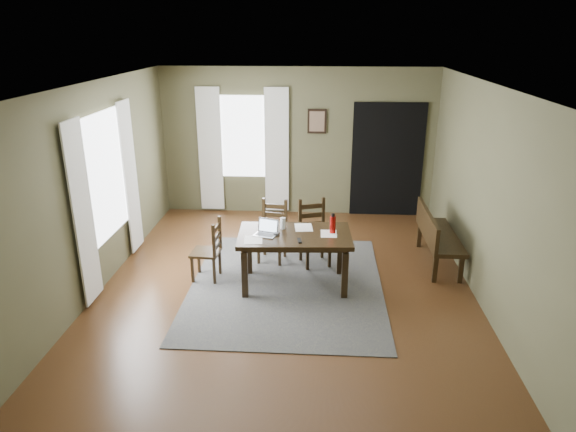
# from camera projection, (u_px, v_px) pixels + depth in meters

# --- Properties ---
(ground) EXTENTS (5.00, 6.00, 0.01)m
(ground) POSITION_uv_depth(u_px,v_px,m) (287.00, 285.00, 7.07)
(ground) COLOR #492C16
(room_shell) EXTENTS (5.02, 6.02, 2.71)m
(room_shell) POSITION_uv_depth(u_px,v_px,m) (286.00, 157.00, 6.45)
(room_shell) COLOR brown
(room_shell) RESTS_ON ground
(rug) EXTENTS (2.60, 3.20, 0.01)m
(rug) POSITION_uv_depth(u_px,v_px,m) (287.00, 284.00, 7.07)
(rug) COLOR #424242
(rug) RESTS_ON ground
(dining_table) EXTENTS (1.54, 0.98, 0.75)m
(dining_table) POSITION_uv_depth(u_px,v_px,m) (295.00, 240.00, 6.84)
(dining_table) COLOR black
(dining_table) RESTS_ON rug
(chair_end) EXTENTS (0.41, 0.40, 0.87)m
(chair_end) POSITION_uv_depth(u_px,v_px,m) (209.00, 251.00, 7.10)
(chair_end) COLOR black
(chair_end) RESTS_ON rug
(chair_back_left) EXTENTS (0.46, 0.46, 0.91)m
(chair_back_left) POSITION_uv_depth(u_px,v_px,m) (273.00, 232.00, 7.70)
(chair_back_left) COLOR black
(chair_back_left) RESTS_ON rug
(chair_back_right) EXTENTS (0.53, 0.53, 0.96)m
(chair_back_right) POSITION_uv_depth(u_px,v_px,m) (314.00, 233.00, 7.58)
(chair_back_right) COLOR black
(chair_back_right) RESTS_ON rug
(bench) EXTENTS (0.46, 1.44, 0.81)m
(bench) POSITION_uv_depth(u_px,v_px,m) (435.00, 233.00, 7.56)
(bench) COLOR black
(bench) RESTS_ON ground
(laptop) EXTENTS (0.34, 0.30, 0.20)m
(laptop) POSITION_uv_depth(u_px,v_px,m) (267.00, 231.00, 6.78)
(laptop) COLOR #B7B7BC
(laptop) RESTS_ON dining_table
(computer_mouse) EXTENTS (0.07, 0.11, 0.03)m
(computer_mouse) POSITION_uv_depth(u_px,v_px,m) (277.00, 233.00, 6.77)
(computer_mouse) COLOR #3F3F42
(computer_mouse) RESTS_ON dining_table
(tv_remote) EXTENTS (0.07, 0.17, 0.02)m
(tv_remote) POSITION_uv_depth(u_px,v_px,m) (300.00, 241.00, 6.57)
(tv_remote) COLOR black
(tv_remote) RESTS_ON dining_table
(drinking_glass) EXTENTS (0.09, 0.09, 0.16)m
(drinking_glass) POSITION_uv_depth(u_px,v_px,m) (283.00, 223.00, 6.95)
(drinking_glass) COLOR silver
(drinking_glass) RESTS_ON dining_table
(water_bottle) EXTENTS (0.08, 0.08, 0.27)m
(water_bottle) POSITION_uv_depth(u_px,v_px,m) (333.00, 224.00, 6.80)
(water_bottle) COLOR #AE110D
(water_bottle) RESTS_ON dining_table
(paper_a) EXTENTS (0.27, 0.33, 0.00)m
(paper_a) POSITION_uv_depth(u_px,v_px,m) (253.00, 240.00, 6.61)
(paper_a) COLOR white
(paper_a) RESTS_ON dining_table
(paper_c) EXTENTS (0.27, 0.33, 0.00)m
(paper_c) POSITION_uv_depth(u_px,v_px,m) (304.00, 227.00, 7.02)
(paper_c) COLOR white
(paper_c) RESTS_ON dining_table
(paper_d) EXTENTS (0.22, 0.28, 0.00)m
(paper_d) POSITION_uv_depth(u_px,v_px,m) (329.00, 234.00, 6.81)
(paper_d) COLOR white
(paper_d) RESTS_ON dining_table
(window_left) EXTENTS (0.01, 1.30, 1.70)m
(window_left) POSITION_uv_depth(u_px,v_px,m) (105.00, 176.00, 6.91)
(window_left) COLOR white
(window_left) RESTS_ON ground
(window_back) EXTENTS (1.00, 0.01, 1.50)m
(window_back) POSITION_uv_depth(u_px,v_px,m) (243.00, 137.00, 9.42)
(window_back) COLOR white
(window_back) RESTS_ON ground
(curtain_left_near) EXTENTS (0.03, 0.48, 2.30)m
(curtain_left_near) POSITION_uv_depth(u_px,v_px,m) (83.00, 214.00, 6.23)
(curtain_left_near) COLOR silver
(curtain_left_near) RESTS_ON ground
(curtain_left_far) EXTENTS (0.03, 0.48, 2.30)m
(curtain_left_far) POSITION_uv_depth(u_px,v_px,m) (130.00, 178.00, 7.76)
(curtain_left_far) COLOR silver
(curtain_left_far) RESTS_ON ground
(curtain_back_left) EXTENTS (0.44, 0.03, 2.30)m
(curtain_back_left) POSITION_uv_depth(u_px,v_px,m) (210.00, 150.00, 9.51)
(curtain_back_left) COLOR silver
(curtain_back_left) RESTS_ON ground
(curtain_back_right) EXTENTS (0.44, 0.03, 2.30)m
(curtain_back_right) POSITION_uv_depth(u_px,v_px,m) (277.00, 151.00, 9.44)
(curtain_back_right) COLOR silver
(curtain_back_right) RESTS_ON ground
(framed_picture) EXTENTS (0.34, 0.03, 0.44)m
(framed_picture) POSITION_uv_depth(u_px,v_px,m) (317.00, 121.00, 9.23)
(framed_picture) COLOR black
(framed_picture) RESTS_ON ground
(doorway_back) EXTENTS (1.30, 0.03, 2.10)m
(doorway_back) POSITION_uv_depth(u_px,v_px,m) (387.00, 160.00, 9.39)
(doorway_back) COLOR black
(doorway_back) RESTS_ON ground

